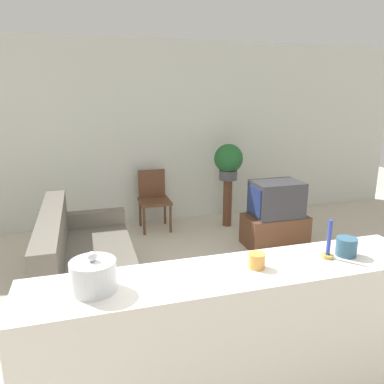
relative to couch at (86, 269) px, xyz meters
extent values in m
plane|color=beige|center=(0.80, -1.28, -0.31)|extent=(14.00, 14.00, 0.00)
cube|color=silver|center=(0.80, 2.15, 1.04)|extent=(9.00, 0.06, 2.70)
cube|color=#605B51|center=(0.05, 0.00, -0.08)|extent=(0.85, 1.81, 0.45)
cube|color=#605B51|center=(-0.27, 0.00, 0.36)|extent=(0.20, 1.81, 0.44)
cube|color=#605B51|center=(0.05, -0.83, 0.00)|extent=(0.85, 0.16, 0.63)
cube|color=#605B51|center=(0.05, 0.83, 0.00)|extent=(0.85, 0.16, 0.63)
cube|color=brown|center=(2.40, 0.69, -0.11)|extent=(0.80, 0.48, 0.41)
cube|color=#333338|center=(2.40, 0.69, 0.32)|extent=(0.62, 0.45, 0.45)
cube|color=navy|center=(2.09, 0.69, 0.32)|extent=(0.02, 0.37, 0.35)
cube|color=brown|center=(1.00, 1.71, 0.12)|extent=(0.44, 0.44, 0.04)
cube|color=brown|center=(1.00, 1.91, 0.34)|extent=(0.40, 0.04, 0.41)
cylinder|color=brown|center=(0.81, 1.52, -0.11)|extent=(0.04, 0.04, 0.41)
cylinder|color=brown|center=(1.19, 1.52, -0.11)|extent=(0.04, 0.04, 0.41)
cylinder|color=brown|center=(0.81, 1.90, -0.11)|extent=(0.04, 0.04, 0.41)
cylinder|color=brown|center=(1.19, 1.90, -0.11)|extent=(0.04, 0.04, 0.41)
cylinder|color=brown|center=(2.08, 1.57, 0.05)|extent=(0.13, 0.13, 0.71)
cylinder|color=#4C4C51|center=(2.08, 1.57, 0.47)|extent=(0.27, 0.27, 0.14)
sphere|color=#23602D|center=(2.08, 1.57, 0.72)|extent=(0.42, 0.42, 0.42)
cube|color=white|center=(0.80, -1.74, 0.20)|extent=(2.26, 0.44, 1.03)
cylinder|color=silver|center=(0.06, -1.74, 0.80)|extent=(0.22, 0.22, 0.15)
sphere|color=silver|center=(0.06, -1.74, 0.90)|extent=(0.05, 0.05, 0.05)
cylinder|color=gold|center=(0.92, -1.74, 0.76)|extent=(0.09, 0.09, 0.08)
cylinder|color=#B7933D|center=(1.38, -1.74, 0.73)|extent=(0.07, 0.07, 0.02)
cylinder|color=#2D3D9E|center=(1.38, -1.74, 0.84)|extent=(0.02, 0.02, 0.21)
cylinder|color=#335B75|center=(1.50, -1.74, 0.77)|extent=(0.12, 0.12, 0.11)
camera|label=1|loc=(0.06, -3.44, 1.65)|focal=35.00mm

